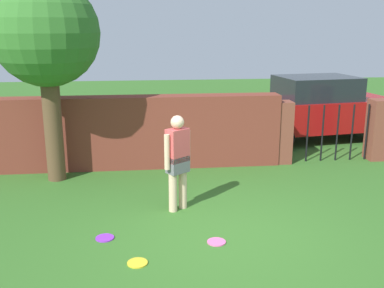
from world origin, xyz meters
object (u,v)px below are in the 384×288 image
(car, at_px, (315,108))
(frisbee_purple, at_px, (105,238))
(tree, at_px, (46,36))
(frisbee_pink, at_px, (216,242))
(person, at_px, (178,159))
(frisbee_yellow, at_px, (137,263))

(car, relative_size, frisbee_purple, 16.28)
(tree, relative_size, car, 0.89)
(frisbee_pink, height_order, frisbee_purple, same)
(person, xyz_separation_m, car, (4.07, 4.43, -0.04))
(car, bearing_deg, tree, 14.25)
(tree, bearing_deg, frisbee_yellow, -65.30)
(person, distance_m, frisbee_pink, 1.62)
(tree, bearing_deg, person, -38.15)
(person, bearing_deg, frisbee_pink, 72.82)
(frisbee_yellow, xyz_separation_m, frisbee_purple, (-0.48, 0.78, 0.00))
(tree, relative_size, frisbee_yellow, 14.45)
(car, bearing_deg, frisbee_yellow, 44.48)
(person, relative_size, car, 0.37)
(person, bearing_deg, frisbee_purple, 3.38)
(person, relative_size, frisbee_pink, 6.00)
(tree, height_order, frisbee_pink, tree)
(car, bearing_deg, person, 39.44)
(tree, relative_size, person, 2.41)
(frisbee_yellow, bearing_deg, person, 68.85)
(person, relative_size, frisbee_purple, 6.00)
(tree, relative_size, frisbee_pink, 14.45)
(tree, height_order, car, tree)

